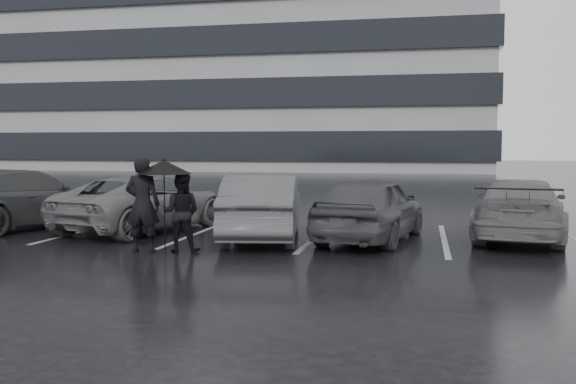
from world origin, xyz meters
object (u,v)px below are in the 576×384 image
(pedestrian_left, at_px, (143,204))
(car_main, at_px, (371,208))
(pedestrian_right, at_px, (181,212))
(car_east, at_px, (520,209))
(car_west_a, at_px, (263,207))
(car_west_b, at_px, (144,203))
(car_west_c, at_px, (21,199))

(pedestrian_left, bearing_deg, car_main, -155.10)
(pedestrian_right, bearing_deg, car_east, -162.08)
(car_west_a, bearing_deg, car_west_b, -24.89)
(car_west_a, distance_m, pedestrian_left, 2.80)
(car_main, distance_m, car_west_b, 5.51)
(car_west_a, xyz_separation_m, pedestrian_left, (-1.84, -2.10, 0.22))
(car_main, xyz_separation_m, pedestrian_left, (-4.16, -2.35, 0.22))
(car_west_b, height_order, pedestrian_left, pedestrian_left)
(car_west_b, distance_m, pedestrian_right, 3.46)
(car_west_c, relative_size, pedestrian_left, 2.74)
(car_west_c, bearing_deg, car_west_b, -158.27)
(car_west_c, height_order, pedestrian_right, pedestrian_right)
(car_east, height_order, pedestrian_left, pedestrian_left)
(car_west_c, xyz_separation_m, car_east, (11.77, 0.53, -0.07))
(car_west_a, xyz_separation_m, pedestrian_right, (-1.13, -1.93, 0.06))
(car_east, bearing_deg, car_west_a, 20.75)
(car_west_c, height_order, pedestrian_left, pedestrian_left)
(car_west_c, xyz_separation_m, pedestrian_left, (4.46, -2.68, 0.19))
(car_west_c, distance_m, pedestrian_right, 5.74)
(car_west_a, height_order, pedestrian_right, pedestrian_right)
(car_west_b, bearing_deg, car_east, -162.32)
(car_east, relative_size, pedestrian_left, 2.48)
(car_main, bearing_deg, car_west_c, 8.46)
(car_west_b, relative_size, car_east, 1.04)
(car_main, relative_size, car_west_b, 0.87)
(car_west_a, bearing_deg, car_east, -178.02)
(car_west_c, relative_size, pedestrian_right, 3.31)
(car_main, distance_m, pedestrian_right, 4.08)
(car_west_c, bearing_deg, pedestrian_left, 165.50)
(car_west_a, bearing_deg, car_main, 176.67)
(car_west_b, xyz_separation_m, car_east, (8.64, 0.25, 0.01))
(car_main, distance_m, car_west_c, 8.62)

